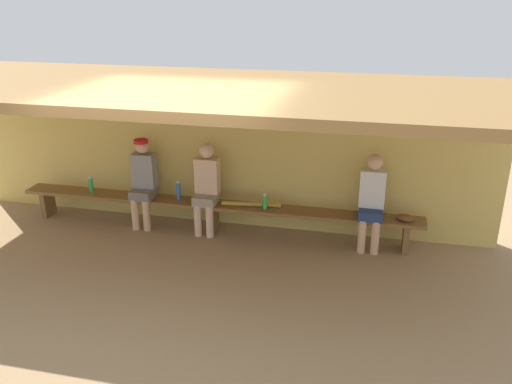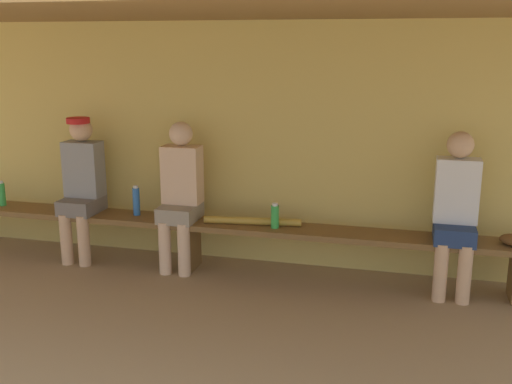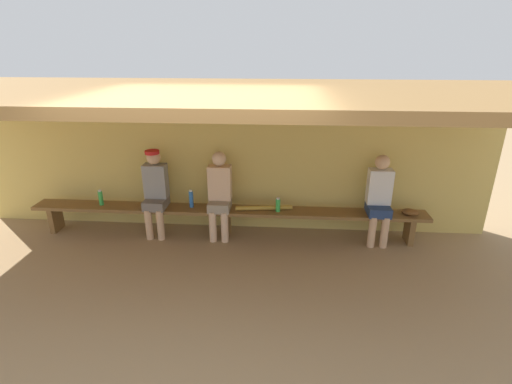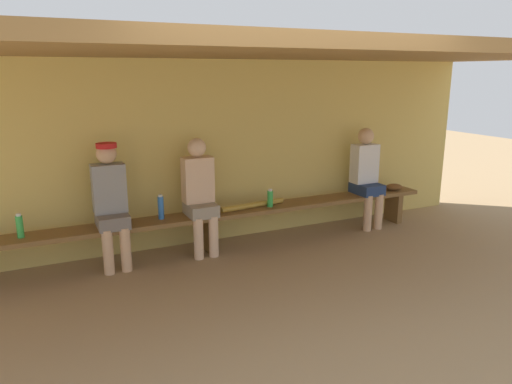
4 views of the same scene
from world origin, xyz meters
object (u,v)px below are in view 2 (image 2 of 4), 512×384
(player_shirtless_tan, at_px, (180,190))
(water_bottle_orange, at_px, (136,201))
(player_in_red, at_px, (456,208))
(water_bottle_clear, at_px, (2,194))
(bench, at_px, (191,228))
(water_bottle_green, at_px, (275,216))
(player_with_sunglasses, at_px, (82,182))
(baseball_bat, at_px, (252,221))

(player_shirtless_tan, xyz_separation_m, water_bottle_orange, (-0.45, 0.03, -0.14))
(player_in_red, distance_m, water_bottle_clear, 4.21)
(bench, bearing_deg, player_in_red, 0.08)
(bench, xyz_separation_m, water_bottle_green, (0.78, -0.04, 0.18))
(water_bottle_orange, bearing_deg, player_shirtless_tan, -3.37)
(water_bottle_clear, bearing_deg, player_with_sunglasses, -0.21)
(player_in_red, bearing_deg, water_bottle_green, -178.27)
(player_shirtless_tan, relative_size, water_bottle_clear, 5.43)
(player_in_red, bearing_deg, baseball_bat, -179.90)
(water_bottle_green, bearing_deg, player_in_red, 1.73)
(bench, xyz_separation_m, water_bottle_orange, (-0.54, 0.03, 0.21))
(water_bottle_clear, distance_m, baseball_bat, 2.53)
(player_in_red, relative_size, water_bottle_green, 6.05)
(bench, relative_size, baseball_bat, 7.00)
(water_bottle_orange, bearing_deg, player_with_sunglasses, -177.24)
(player_shirtless_tan, bearing_deg, baseball_bat, -0.26)
(player_shirtless_tan, distance_m, baseball_bat, 0.71)
(player_in_red, height_order, water_bottle_clear, player_in_red)
(player_with_sunglasses, xyz_separation_m, water_bottle_clear, (-0.88, 0.00, -0.17))
(bench, height_order, player_in_red, player_in_red)
(player_in_red, distance_m, baseball_bat, 1.70)
(player_in_red, bearing_deg, player_with_sunglasses, 179.99)
(player_with_sunglasses, height_order, baseball_bat, player_with_sunglasses)
(baseball_bat, bearing_deg, player_with_sunglasses, 172.82)
(player_in_red, relative_size, player_shirtless_tan, 1.00)
(player_with_sunglasses, height_order, water_bottle_orange, player_with_sunglasses)
(water_bottle_orange, relative_size, baseball_bat, 0.33)
(bench, bearing_deg, water_bottle_orange, 176.90)
(player_with_sunglasses, height_order, water_bottle_green, player_with_sunglasses)
(player_with_sunglasses, distance_m, water_bottle_green, 1.87)
(player_shirtless_tan, bearing_deg, water_bottle_orange, 176.63)
(water_bottle_clear, xyz_separation_m, baseball_bat, (2.53, -0.01, -0.08))
(bench, bearing_deg, baseball_bat, -0.00)
(water_bottle_orange, distance_m, water_bottle_clear, 1.42)
(bench, distance_m, player_shirtless_tan, 0.36)
(player_with_sunglasses, height_order, player_shirtless_tan, player_with_sunglasses)
(player_in_red, height_order, water_bottle_green, player_in_red)
(player_in_red, relative_size, player_with_sunglasses, 0.99)
(water_bottle_orange, xyz_separation_m, water_bottle_clear, (-1.42, -0.02, -0.02))
(bench, bearing_deg, water_bottle_clear, 179.80)
(water_bottle_clear, relative_size, baseball_bat, 0.29)
(water_bottle_orange, distance_m, water_bottle_green, 1.33)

